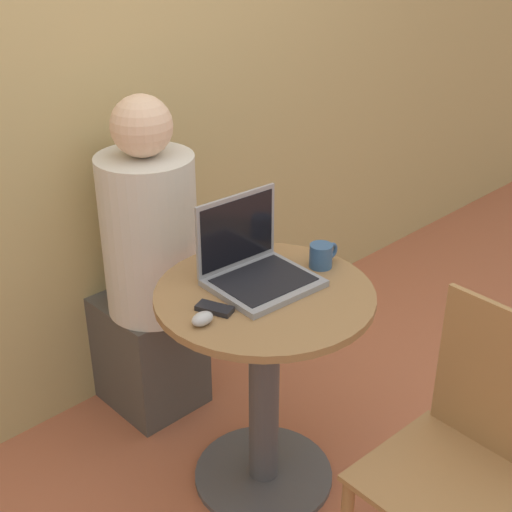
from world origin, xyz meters
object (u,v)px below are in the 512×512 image
at_px(laptop, 255,266).
at_px(cell_phone, 215,309).
at_px(person_seated, 145,285).
at_px(chair_empty, 462,464).

relative_size(laptop, cell_phone, 2.74).
relative_size(laptop, person_seated, 0.26).
relative_size(chair_empty, person_seated, 0.72).
bearing_deg(laptop, cell_phone, -166.97).
height_order(laptop, cell_phone, laptop).
height_order(cell_phone, person_seated, person_seated).
distance_m(laptop, chair_empty, 0.82).
relative_size(cell_phone, chair_empty, 0.13).
bearing_deg(person_seated, laptop, -85.71).
relative_size(laptop, chair_empty, 0.36).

